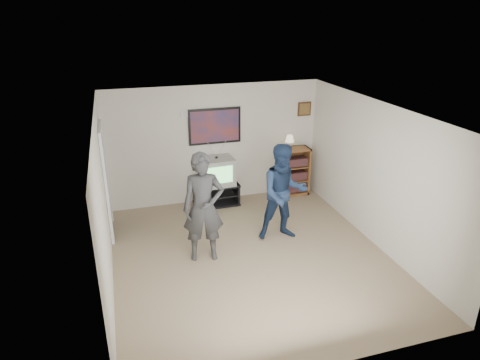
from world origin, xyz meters
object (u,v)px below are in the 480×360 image
media_stand (216,194)px  person_short (284,193)px  bookshelf (294,171)px  person_tall (203,208)px  crt_television (217,171)px

media_stand → person_short: person_short is taller
bookshelf → person_tall: person_tall is taller
person_tall → person_short: (1.50, 0.26, -0.04)m
bookshelf → person_tall: bearing=-140.6°
person_short → crt_television: bearing=121.4°
bookshelf → person_short: 2.05m
media_stand → crt_television: bearing=-0.6°
crt_television → person_short: bearing=-69.0°
media_stand → person_tall: (-0.69, -1.98, 0.69)m
media_stand → person_tall: 2.21m
person_short → media_stand: bearing=121.9°
media_stand → bookshelf: 1.81m
media_stand → person_short: (0.81, -1.72, 0.65)m
bookshelf → crt_television: bearing=-178.4°
media_stand → crt_television: crt_television is taller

